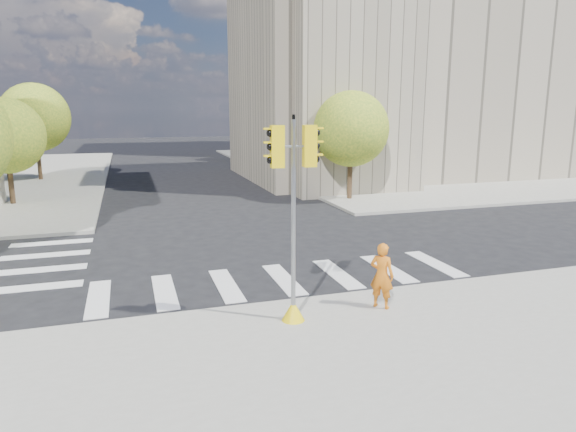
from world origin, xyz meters
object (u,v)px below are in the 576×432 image
object	(u,v)px
lamp_near	(332,118)
lamp_far	(272,115)
photographer	(382,275)
traffic_signal	(293,236)

from	to	relation	value
lamp_near	lamp_far	size ratio (longest dim) A/B	1.00
lamp_far	photographer	distance (m)	34.08
lamp_far	traffic_signal	xyz separation A→B (m)	(-8.89, -33.38, -2.33)
lamp_near	photographer	world-z (taller)	lamp_near
photographer	traffic_signal	bearing A→B (deg)	50.24
lamp_near	traffic_signal	size ratio (longest dim) A/B	1.65
lamp_far	traffic_signal	world-z (taller)	lamp_far
lamp_near	traffic_signal	world-z (taller)	lamp_near
lamp_near	photographer	size ratio (longest dim) A/B	4.72
lamp_far	traffic_signal	size ratio (longest dim) A/B	1.65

